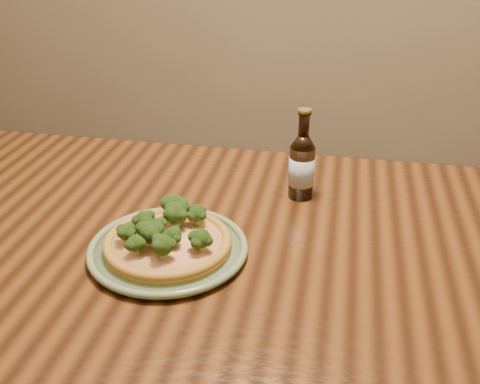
% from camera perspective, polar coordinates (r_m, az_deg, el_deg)
% --- Properties ---
extents(table, '(1.60, 0.90, 0.75)m').
position_cam_1_polar(table, '(1.14, -2.99, -8.97)').
color(table, '#4A270F').
rests_on(table, ground).
extents(plate, '(0.30, 0.30, 0.02)m').
position_cam_1_polar(plate, '(1.05, -7.30, -5.74)').
color(plate, '#657B54').
rests_on(plate, table).
extents(pizza, '(0.24, 0.24, 0.07)m').
position_cam_1_polar(pizza, '(1.04, -7.39, -4.79)').
color(pizza, '#A67225').
rests_on(pizza, plate).
extents(beer_bottle, '(0.06, 0.06, 0.20)m').
position_cam_1_polar(beer_bottle, '(1.22, 6.29, 2.69)').
color(beer_bottle, black).
rests_on(beer_bottle, table).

